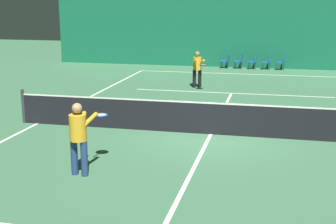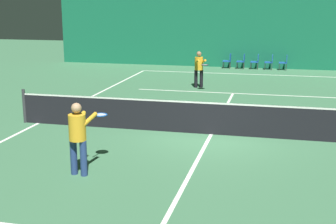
# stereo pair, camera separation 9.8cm
# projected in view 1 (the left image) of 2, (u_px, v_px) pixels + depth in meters

# --- Properties ---
(ground_plane) EXTENTS (60.00, 60.00, 0.00)m
(ground_plane) POSITION_uv_depth(u_px,v_px,m) (211.00, 134.00, 13.53)
(ground_plane) COLOR #3D704C
(backdrop_curtain) EXTENTS (23.00, 0.12, 4.74)m
(backdrop_curtain) POSITION_uv_depth(u_px,v_px,m) (246.00, 26.00, 26.71)
(backdrop_curtain) COLOR #146042
(backdrop_curtain) RESTS_ON ground
(court_line_baseline_far) EXTENTS (11.00, 0.10, 0.00)m
(court_line_baseline_far) POSITION_uv_depth(u_px,v_px,m) (241.00, 74.00, 24.82)
(court_line_baseline_far) COLOR white
(court_line_baseline_far) RESTS_ON ground
(court_line_service_far) EXTENTS (8.25, 0.10, 0.00)m
(court_line_service_far) POSITION_uv_depth(u_px,v_px,m) (232.00, 93.00, 19.61)
(court_line_service_far) COLOR white
(court_line_service_far) RESTS_ON ground
(court_line_sideline_left) EXTENTS (0.10, 23.80, 0.00)m
(court_line_sideline_left) POSITION_uv_depth(u_px,v_px,m) (37.00, 123.00, 14.73)
(court_line_sideline_left) COLOR white
(court_line_sideline_left) RESTS_ON ground
(court_line_centre) EXTENTS (0.10, 12.80, 0.00)m
(court_line_centre) POSITION_uv_depth(u_px,v_px,m) (211.00, 134.00, 13.53)
(court_line_centre) COLOR white
(court_line_centre) RESTS_ON ground
(tennis_net) EXTENTS (12.00, 0.10, 1.07)m
(tennis_net) POSITION_uv_depth(u_px,v_px,m) (211.00, 117.00, 13.42)
(tennis_net) COLOR black
(tennis_net) RESTS_ON ground
(player_near) EXTENTS (0.56, 1.37, 1.63)m
(player_near) POSITION_uv_depth(u_px,v_px,m) (79.00, 133.00, 10.18)
(player_near) COLOR navy
(player_near) RESTS_ON ground
(player_far) EXTENTS (0.87, 1.35, 1.61)m
(player_far) POSITION_uv_depth(u_px,v_px,m) (197.00, 67.00, 20.70)
(player_far) COLOR black
(player_far) RESTS_ON ground
(courtside_chair_0) EXTENTS (0.44, 0.44, 0.84)m
(courtside_chair_0) POSITION_uv_depth(u_px,v_px,m) (226.00, 60.00, 26.85)
(courtside_chair_0) COLOR #2D2D2D
(courtside_chair_0) RESTS_ON ground
(courtside_chair_1) EXTENTS (0.44, 0.44, 0.84)m
(courtside_chair_1) POSITION_uv_depth(u_px,v_px,m) (240.00, 60.00, 26.68)
(courtside_chair_1) COLOR #2D2D2D
(courtside_chair_1) RESTS_ON ground
(courtside_chair_2) EXTENTS (0.44, 0.44, 0.84)m
(courtside_chair_2) POSITION_uv_depth(u_px,v_px,m) (254.00, 61.00, 26.51)
(courtside_chair_2) COLOR #2D2D2D
(courtside_chair_2) RESTS_ON ground
(courtside_chair_3) EXTENTS (0.44, 0.44, 0.84)m
(courtside_chair_3) POSITION_uv_depth(u_px,v_px,m) (268.00, 61.00, 26.34)
(courtside_chair_3) COLOR #2D2D2D
(courtside_chair_3) RESTS_ON ground
(courtside_chair_4) EXTENTS (0.44, 0.44, 0.84)m
(courtside_chair_4) POSITION_uv_depth(u_px,v_px,m) (282.00, 61.00, 26.17)
(courtside_chair_4) COLOR #2D2D2D
(courtside_chair_4) RESTS_ON ground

